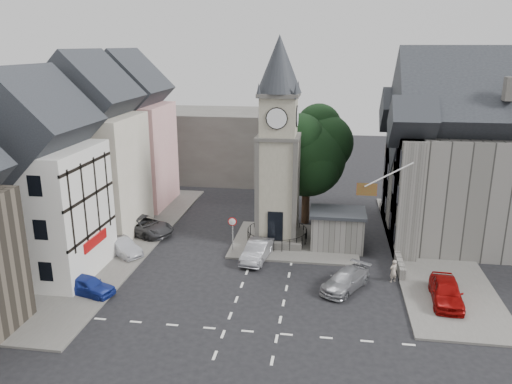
% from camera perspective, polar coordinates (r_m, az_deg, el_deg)
% --- Properties ---
extents(ground, '(120.00, 120.00, 0.00)m').
position_cam_1_polar(ground, '(33.85, 0.93, -10.77)').
color(ground, black).
rests_on(ground, ground).
extents(pavement_west, '(6.00, 30.00, 0.14)m').
position_cam_1_polar(pavement_west, '(42.34, -15.03, -5.48)').
color(pavement_west, '#595651').
rests_on(pavement_west, ground).
extents(pavement_east, '(6.00, 26.00, 0.14)m').
position_cam_1_polar(pavement_east, '(41.64, 19.17, -6.23)').
color(pavement_east, '#595651').
rests_on(pavement_east, ground).
extents(central_island, '(10.00, 8.00, 0.16)m').
position_cam_1_polar(central_island, '(40.93, 4.53, -5.70)').
color(central_island, '#595651').
rests_on(central_island, ground).
extents(road_markings, '(20.00, 8.00, 0.01)m').
position_cam_1_polar(road_markings, '(29.11, -0.58, -15.66)').
color(road_markings, silver).
rests_on(road_markings, ground).
extents(clock_tower, '(4.86, 4.86, 16.25)m').
position_cam_1_polar(clock_tower, '(38.74, 2.57, 5.49)').
color(clock_tower, '#4C4944').
rests_on(clock_tower, ground).
extents(stone_shelter, '(4.30, 3.30, 3.08)m').
position_cam_1_polar(stone_shelter, '(39.86, 9.27, -4.23)').
color(stone_shelter, '#5F5D57').
rests_on(stone_shelter, ground).
extents(town_tree, '(7.20, 7.20, 10.80)m').
position_cam_1_polar(town_tree, '(43.72, 5.87, 5.15)').
color(town_tree, black).
rests_on(town_tree, ground).
extents(warning_sign_post, '(0.70, 0.19, 2.85)m').
position_cam_1_polar(warning_sign_post, '(38.42, -2.72, -4.06)').
color(warning_sign_post, black).
rests_on(warning_sign_post, ground).
extents(terrace_pink, '(8.10, 7.60, 12.80)m').
position_cam_1_polar(terrace_pink, '(50.59, -14.27, 5.82)').
color(terrace_pink, pink).
rests_on(terrace_pink, ground).
extents(terrace_cream, '(8.10, 7.60, 12.80)m').
position_cam_1_polar(terrace_cream, '(43.47, -18.27, 3.81)').
color(terrace_cream, beige).
rests_on(terrace_cream, ground).
extents(terrace_tudor, '(8.10, 7.60, 12.00)m').
position_cam_1_polar(terrace_tudor, '(36.82, -23.69, 0.41)').
color(terrace_tudor, silver).
rests_on(terrace_tudor, ground).
extents(backdrop_west, '(20.00, 10.00, 8.00)m').
position_cam_1_polar(backdrop_west, '(61.09, -6.75, 5.51)').
color(backdrop_west, '#4C4944').
rests_on(backdrop_west, ground).
extents(east_building, '(14.40, 11.40, 12.60)m').
position_cam_1_polar(east_building, '(43.45, 23.92, 2.78)').
color(east_building, '#5F5D57').
rests_on(east_building, ground).
extents(east_boundary_wall, '(0.40, 16.00, 0.90)m').
position_cam_1_polar(east_boundary_wall, '(42.90, 15.08, -4.65)').
color(east_boundary_wall, '#5F5D57').
rests_on(east_boundary_wall, ground).
extents(flagpole, '(3.68, 0.10, 2.74)m').
position_cam_1_polar(flagpole, '(35.12, 14.93, 1.91)').
color(flagpole, white).
rests_on(flagpole, ground).
extents(car_west_blue, '(3.99, 2.39, 1.27)m').
position_cam_1_polar(car_west_blue, '(34.38, -18.69, -10.07)').
color(car_west_blue, navy).
rests_on(car_west_blue, ground).
extents(car_west_silver, '(4.03, 3.41, 1.30)m').
position_cam_1_polar(car_west_silver, '(39.75, -15.09, -6.05)').
color(car_west_silver, '#A0A1A7').
rests_on(car_west_silver, ground).
extents(car_west_grey, '(6.23, 4.63, 1.57)m').
position_cam_1_polar(car_west_grey, '(43.44, -12.85, -3.75)').
color(car_west_grey, '#343437').
rests_on(car_west_grey, ground).
extents(car_island_silver, '(2.15, 4.52, 1.43)m').
position_cam_1_polar(car_island_silver, '(37.49, 0.14, -6.74)').
color(car_island_silver, gray).
rests_on(car_island_silver, ground).
extents(car_island_east, '(3.78, 4.69, 1.27)m').
position_cam_1_polar(car_island_east, '(33.80, 10.20, -9.88)').
color(car_island_east, gray).
rests_on(car_island_east, ground).
extents(car_east_red, '(2.11, 4.60, 1.53)m').
position_cam_1_polar(car_east_red, '(33.75, 20.92, -10.57)').
color(car_east_red, '#900907').
rests_on(car_east_red, ground).
extents(pedestrian, '(0.70, 0.65, 1.61)m').
position_cam_1_polar(pedestrian, '(35.36, 15.43, -8.71)').
color(pedestrian, '#B4A694').
rests_on(pedestrian, ground).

